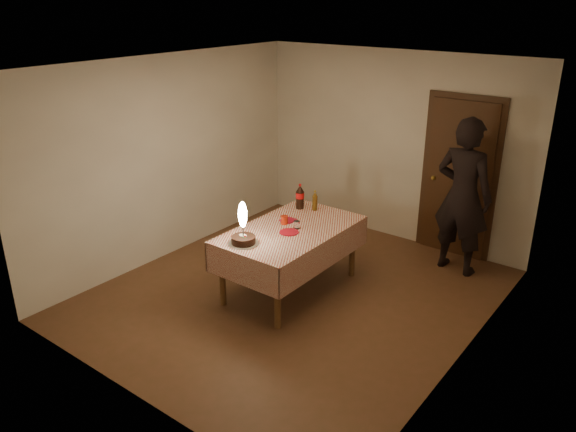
% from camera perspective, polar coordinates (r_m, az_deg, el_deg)
% --- Properties ---
extents(ground, '(4.00, 4.50, 0.01)m').
position_cam_1_polar(ground, '(6.61, 0.55, -7.95)').
color(ground, brown).
rests_on(ground, ground).
extents(room_shell, '(4.04, 4.54, 2.62)m').
position_cam_1_polar(room_shell, '(6.01, 1.30, 6.08)').
color(room_shell, silver).
rests_on(room_shell, ground).
extents(dining_table, '(1.02, 1.72, 0.78)m').
position_cam_1_polar(dining_table, '(6.42, 0.27, -2.14)').
color(dining_table, brown).
rests_on(dining_table, ground).
extents(birthday_cake, '(0.32, 0.32, 0.48)m').
position_cam_1_polar(birthday_cake, '(5.97, -4.58, -1.69)').
color(birthday_cake, white).
rests_on(birthday_cake, dining_table).
extents(red_plate, '(0.22, 0.22, 0.01)m').
position_cam_1_polar(red_plate, '(6.27, 0.11, -1.64)').
color(red_plate, '#AB0B1C').
rests_on(red_plate, dining_table).
extents(red_cup, '(0.08, 0.08, 0.10)m').
position_cam_1_polar(red_cup, '(6.48, -0.37, -0.41)').
color(red_cup, '#B0220C').
rests_on(red_cup, dining_table).
extents(clear_cup, '(0.07, 0.07, 0.09)m').
position_cam_1_polar(clear_cup, '(6.36, 0.90, -0.91)').
color(clear_cup, white).
rests_on(clear_cup, dining_table).
extents(napkin_stack, '(0.15, 0.15, 0.02)m').
position_cam_1_polar(napkin_stack, '(6.58, 0.02, -0.42)').
color(napkin_stack, '#AF142C').
rests_on(napkin_stack, dining_table).
extents(cola_bottle, '(0.10, 0.10, 0.32)m').
position_cam_1_polar(cola_bottle, '(6.92, 1.22, 1.98)').
color(cola_bottle, black).
rests_on(cola_bottle, dining_table).
extents(amber_bottle_left, '(0.06, 0.06, 0.25)m').
position_cam_1_polar(amber_bottle_left, '(6.89, 2.75, 1.54)').
color(amber_bottle_left, '#53350E').
rests_on(amber_bottle_left, dining_table).
extents(photographer, '(0.75, 0.53, 1.96)m').
position_cam_1_polar(photographer, '(7.12, 17.34, 1.93)').
color(photographer, black).
rests_on(photographer, ground).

